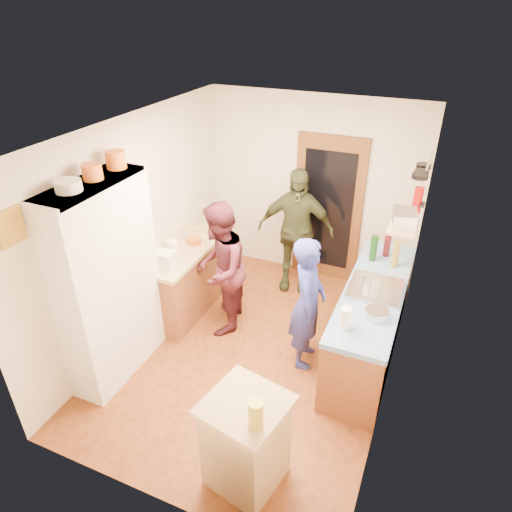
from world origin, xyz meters
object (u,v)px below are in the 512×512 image
Objects in this scene: person_hob at (310,305)px; person_back at (296,231)px; right_counter_base at (370,323)px; island_base at (246,444)px; person_left at (223,268)px; hutch_body at (108,284)px.

person_hob is 1.56m from person_back.
right_counter_base is 2.56× the size of island_base.
person_left is (-1.16, 0.23, 0.06)m from person_hob.
right_counter_base is (2.50, 1.30, -0.68)m from hutch_body.
right_counter_base is 0.81m from person_hob.
person_hob is at bearing -145.51° from right_counter_base.
person_back reaches higher than right_counter_base.
person_hob is (0.03, 1.61, 0.35)m from island_base.
person_left is at bearing 121.49° from island_base.
person_left is (-1.76, -0.18, 0.42)m from right_counter_base.
island_base is 1.65m from person_hob.
island_base is 0.49× the size of person_back.
island_base is (-0.63, -2.02, 0.01)m from right_counter_base.
person_back is at bearing 61.41° from hutch_body.
hutch_body is 2.11m from island_base.
person_hob is 0.93× the size of person_left.
person_back is (1.25, 2.30, -0.22)m from hutch_body.
person_hob reaches higher than island_base.
hutch_body is 2.56× the size of island_base.
person_back reaches higher than person_hob.
hutch_body is 1.41× the size of person_hob.
person_back is at bearing 141.21° from right_counter_base.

